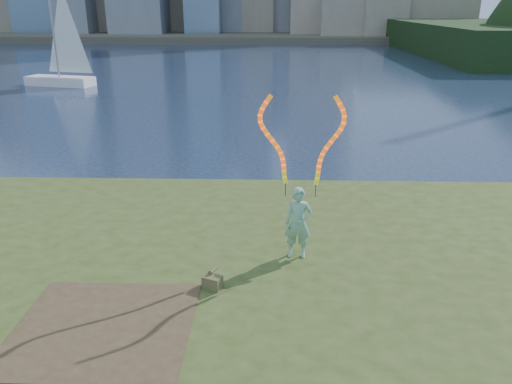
{
  "coord_description": "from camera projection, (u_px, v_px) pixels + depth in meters",
  "views": [
    {
      "loc": [
        0.83,
        -10.78,
        6.35
      ],
      "look_at": [
        0.46,
        1.0,
        1.89
      ],
      "focal_mm": 35.0,
      "sensor_mm": 36.0,
      "label": 1
    }
  ],
  "objects": [
    {
      "name": "far_shore",
      "position": [
        268.0,
        34.0,
        100.95
      ],
      "size": [
        320.0,
        40.0,
        1.2
      ],
      "primitive_type": "cube",
      "color": "#484335",
      "rests_on": "ground"
    },
    {
      "name": "grassy_knoll",
      "position": [
        228.0,
        321.0,
        10.08
      ],
      "size": [
        20.0,
        18.0,
        0.8
      ],
      "color": "#374619",
      "rests_on": "ground"
    },
    {
      "name": "woman_with_ribbons",
      "position": [
        299.0,
        200.0,
        11.24
      ],
      "size": [
        2.07,
        0.46,
        4.07
      ],
      "rotation": [
        0.0,
        0.0,
        -0.09
      ],
      "color": "#207640",
      "rests_on": "grassy_knoll"
    },
    {
      "name": "dirt_patch",
      "position": [
        104.0,
        327.0,
        9.13
      ],
      "size": [
        3.2,
        3.0,
        0.02
      ],
      "primitive_type": "cube",
      "color": "#47331E",
      "rests_on": "grassy_knoll"
    },
    {
      "name": "sailboat",
      "position": [
        61.0,
        66.0,
        40.68
      ],
      "size": [
        6.04,
        3.11,
        9.1
      ],
      "rotation": [
        0.0,
        0.0,
        -0.24
      ],
      "color": "white",
      "rests_on": "ground"
    },
    {
      "name": "canvas_bag",
      "position": [
        213.0,
        281.0,
        10.35
      ],
      "size": [
        0.45,
        0.51,
        0.36
      ],
      "rotation": [
        0.0,
        0.0,
        -0.39
      ],
      "color": "brown",
      "rests_on": "grassy_knoll"
    },
    {
      "name": "ground",
      "position": [
        236.0,
        277.0,
        12.34
      ],
      "size": [
        320.0,
        320.0,
        0.0
      ],
      "primitive_type": "plane",
      "color": "#18243C",
      "rests_on": "ground"
    }
  ]
}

